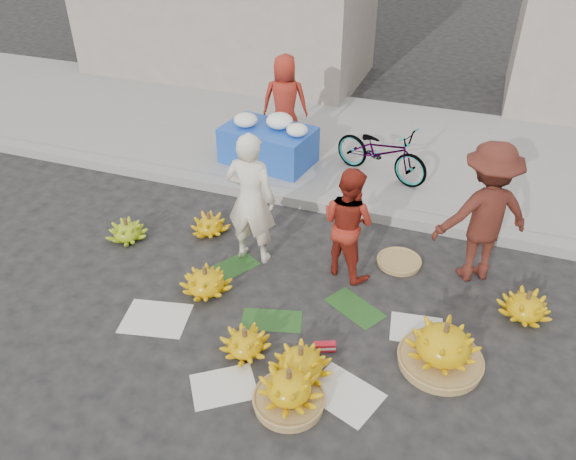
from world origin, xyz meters
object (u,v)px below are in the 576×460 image
(banana_bunch_4, at_px, (443,347))
(vendor_cream, at_px, (251,199))
(bicycle, at_px, (382,151))
(banana_bunch_0, at_px, (206,282))
(flower_table, at_px, (269,143))

(banana_bunch_4, distance_m, vendor_cream, 2.70)
(vendor_cream, xyz_separation_m, bicycle, (1.07, 2.42, -0.31))
(banana_bunch_0, bearing_deg, bicycle, 68.10)
(flower_table, bearing_deg, vendor_cream, -64.67)
(banana_bunch_0, height_order, flower_table, flower_table)
(vendor_cream, height_order, bicycle, vendor_cream)
(flower_table, xyz_separation_m, bicycle, (1.75, 0.14, 0.08))
(banana_bunch_4, bearing_deg, bicycle, 111.56)
(banana_bunch_0, bearing_deg, vendor_cream, 73.98)
(banana_bunch_0, relative_size, bicycle, 0.42)
(banana_bunch_0, height_order, banana_bunch_4, banana_bunch_4)
(banana_bunch_0, xyz_separation_m, banana_bunch_4, (2.66, -0.20, 0.08))
(vendor_cream, relative_size, bicycle, 1.09)
(vendor_cream, xyz_separation_m, flower_table, (-0.68, 2.28, -0.39))
(vendor_cream, relative_size, flower_table, 1.13)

